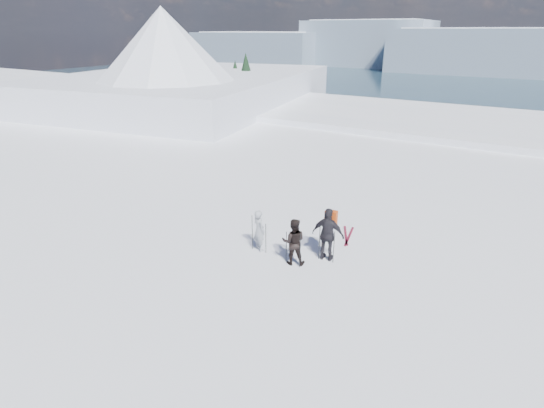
% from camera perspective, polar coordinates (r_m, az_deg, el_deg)
% --- Properties ---
extents(lake_basin, '(820.00, 820.00, 71.62)m').
position_cam_1_polar(lake_basin, '(41.75, 21.72, 1.17)').
color(lake_basin, white).
rests_on(lake_basin, ground).
extents(near_ridge, '(31.37, 35.68, 25.62)m').
position_cam_1_polar(near_ridge, '(51.09, -8.74, 9.76)').
color(near_ridge, white).
rests_on(near_ridge, ground).
extents(skier_grey, '(0.68, 0.59, 1.57)m').
position_cam_1_polar(skier_grey, '(15.37, -1.75, -3.56)').
color(skier_grey, '#8D929A').
rests_on(skier_grey, ground).
extents(skier_dark, '(1.01, 0.92, 1.67)m').
position_cam_1_polar(skier_dark, '(14.48, 2.91, -5.07)').
color(skier_dark, black).
rests_on(skier_dark, ground).
extents(skier_pack, '(1.18, 0.59, 1.93)m').
position_cam_1_polar(skier_pack, '(14.77, 7.54, -4.11)').
color(skier_pack, black).
rests_on(skier_pack, ground).
extents(backpack, '(0.43, 0.27, 0.55)m').
position_cam_1_polar(backpack, '(14.48, 8.09, 0.70)').
color(backpack, '#BB4111').
rests_on(backpack, skier_pack).
extents(ski_poles, '(2.97, 0.91, 1.35)m').
position_cam_1_polar(ski_poles, '(14.87, 2.72, -5.22)').
color(ski_poles, black).
rests_on(ski_poles, ground).
extents(skis_loose, '(0.79, 1.69, 0.03)m').
position_cam_1_polar(skis_loose, '(16.93, 10.11, -4.24)').
color(skis_loose, black).
rests_on(skis_loose, ground).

